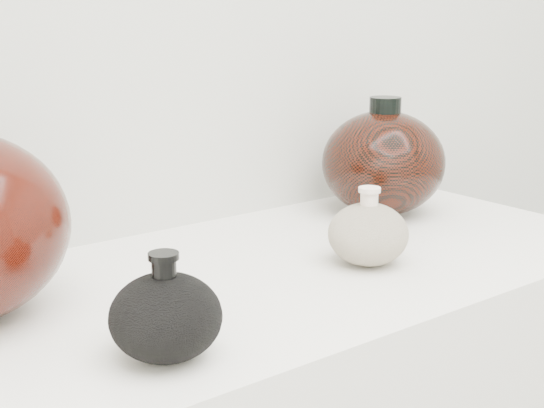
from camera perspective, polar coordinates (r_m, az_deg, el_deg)
black_gourd_vase at (r=0.77m, az=-8.01°, el=-8.37°), size 0.13×0.13×0.11m
cream_gourd_vase at (r=1.04m, az=7.25°, el=-2.22°), size 0.11×0.11×0.11m
right_round_pot at (r=1.30m, az=8.37°, el=3.13°), size 0.24×0.24×0.20m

